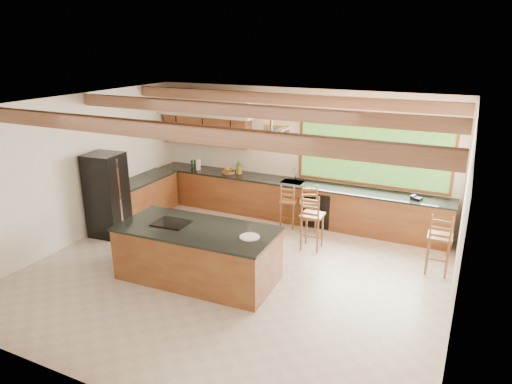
% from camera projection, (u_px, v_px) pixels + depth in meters
% --- Properties ---
extents(ground, '(7.20, 7.20, 0.00)m').
position_uv_depth(ground, '(233.00, 273.00, 8.25)').
color(ground, '#BFB19F').
rests_on(ground, ground).
extents(room_shell, '(7.27, 6.54, 3.02)m').
position_uv_depth(room_shell, '(240.00, 145.00, 8.17)').
color(room_shell, white).
rests_on(room_shell, ground).
extents(counter_run, '(7.12, 3.10, 1.28)m').
position_uv_depth(counter_run, '(253.00, 200.00, 10.59)').
color(counter_run, brown).
rests_on(counter_run, ground).
extents(island, '(2.79, 1.40, 0.98)m').
position_uv_depth(island, '(198.00, 253.00, 7.93)').
color(island, brown).
rests_on(island, ground).
extents(refrigerator, '(0.76, 0.75, 1.79)m').
position_uv_depth(refrigerator, '(107.00, 195.00, 9.62)').
color(refrigerator, black).
rests_on(refrigerator, ground).
extents(bar_stool_a, '(0.41, 0.41, 1.02)m').
position_uv_depth(bar_stool_a, '(288.00, 202.00, 10.07)').
color(bar_stool_a, brown).
rests_on(bar_stool_a, ground).
extents(bar_stool_b, '(0.51, 0.51, 1.11)m').
position_uv_depth(bar_stool_b, '(308.00, 203.00, 9.85)').
color(bar_stool_b, brown).
rests_on(bar_stool_b, ground).
extents(bar_stool_c, '(0.44, 0.44, 1.19)m').
position_uv_depth(bar_stool_c, '(311.00, 217.00, 8.96)').
color(bar_stool_c, brown).
rests_on(bar_stool_c, ground).
extents(bar_stool_d, '(0.43, 0.43, 1.17)m').
position_uv_depth(bar_stool_d, '(440.00, 239.00, 8.00)').
color(bar_stool_d, brown).
rests_on(bar_stool_d, ground).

